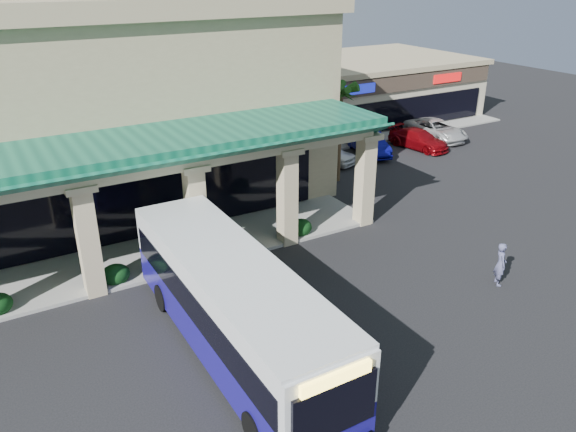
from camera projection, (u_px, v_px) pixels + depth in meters
ground at (321, 302)px, 22.16m from camera, size 110.00×110.00×0.00m
main_building at (21, 104)px, 28.76m from camera, size 30.80×14.80×11.35m
arcade at (65, 218)px, 22.66m from camera, size 30.00×6.20×5.70m
strip_mall at (342, 89)px, 48.38m from camera, size 22.50×12.50×4.90m
palm_0 at (340, 128)px, 33.40m from camera, size 2.40×2.40×6.60m
palm_1 at (325, 122)px, 36.39m from camera, size 2.40×2.40×5.80m
broadleaf_tree at (262, 117)px, 39.61m from camera, size 2.60×2.60×4.81m
transit_bus at (233, 307)px, 18.71m from camera, size 2.92×12.46×3.48m
pedestrian at (500, 264)px, 23.08m from camera, size 0.73×0.82×1.88m
car_silver at (327, 152)px, 37.64m from camera, size 3.06×4.56×1.44m
car_white at (368, 142)px, 39.42m from camera, size 3.05×5.21×1.62m
car_red at (418, 139)px, 40.61m from camera, size 2.68×4.96×1.37m
car_gray at (436, 130)px, 42.78m from camera, size 2.50×5.35×1.48m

